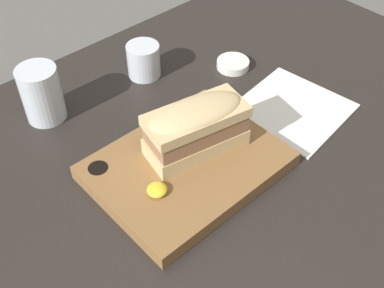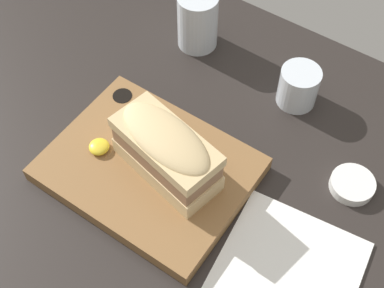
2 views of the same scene
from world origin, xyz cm
name	(u,v)px [view 1 (image 1 of 2)]	position (x,y,z in cm)	size (l,w,h in cm)	color
dining_table	(182,204)	(0.00, 0.00, 1.00)	(146.22, 93.00, 2.00)	#282321
serving_board	(186,166)	(4.57, 4.05, 3.33)	(29.74, 23.00, 2.71)	olive
sandwich	(196,126)	(7.53, 4.95, 9.64)	(17.46, 10.56, 9.29)	#DBBC84
mustard_dollop	(157,190)	(-3.19, 1.99, 5.28)	(3.16, 3.16, 1.26)	yellow
water_glass	(42,97)	(-5.27, 31.79, 6.56)	(7.24, 7.24, 10.51)	silver
wine_glass	(144,61)	(16.16, 29.80, 5.26)	(6.65, 6.65, 6.82)	silver
napkin	(292,109)	(29.75, 2.22, 2.20)	(20.68, 20.47, 0.40)	white
condiment_dish	(233,64)	(31.29, 19.32, 2.81)	(6.75, 6.75, 1.62)	white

